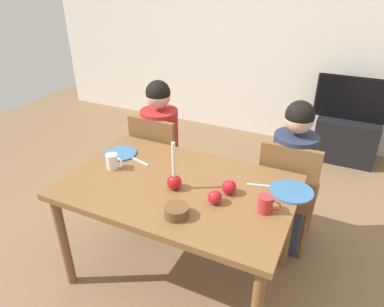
# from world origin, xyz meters

# --- Properties ---
(ground_plane) EXTENTS (7.68, 7.68, 0.00)m
(ground_plane) POSITION_xyz_m (0.00, 0.00, 0.00)
(ground_plane) COLOR brown
(back_wall) EXTENTS (6.40, 0.10, 2.60)m
(back_wall) POSITION_xyz_m (0.00, 2.60, 1.30)
(back_wall) COLOR silver
(back_wall) RESTS_ON ground
(dining_table) EXTENTS (1.40, 0.90, 0.75)m
(dining_table) POSITION_xyz_m (0.00, 0.00, 0.67)
(dining_table) COLOR brown
(dining_table) RESTS_ON ground
(chair_left) EXTENTS (0.40, 0.40, 0.90)m
(chair_left) POSITION_xyz_m (-0.50, 0.61, 0.51)
(chair_left) COLOR brown
(chair_left) RESTS_ON ground
(chair_right) EXTENTS (0.40, 0.40, 0.90)m
(chair_right) POSITION_xyz_m (0.57, 0.61, 0.51)
(chair_right) COLOR brown
(chair_right) RESTS_ON ground
(person_left_child) EXTENTS (0.30, 0.30, 1.17)m
(person_left_child) POSITION_xyz_m (-0.50, 0.64, 0.57)
(person_left_child) COLOR #33384C
(person_left_child) RESTS_ON ground
(person_right_child) EXTENTS (0.30, 0.30, 1.17)m
(person_right_child) POSITION_xyz_m (0.57, 0.64, 0.57)
(person_right_child) COLOR #33384C
(person_right_child) RESTS_ON ground
(tv_stand) EXTENTS (0.64, 0.40, 0.48)m
(tv_stand) POSITION_xyz_m (0.89, 2.30, 0.24)
(tv_stand) COLOR black
(tv_stand) RESTS_ON ground
(tv) EXTENTS (0.79, 0.05, 0.46)m
(tv) POSITION_xyz_m (0.89, 2.30, 0.71)
(tv) COLOR black
(tv) RESTS_ON tv_stand
(candle_centerpiece) EXTENTS (0.09, 0.09, 0.31)m
(candle_centerpiece) POSITION_xyz_m (0.00, -0.05, 0.81)
(candle_centerpiece) COLOR red
(candle_centerpiece) RESTS_ON dining_table
(plate_left) EXTENTS (0.23, 0.23, 0.01)m
(plate_left) POSITION_xyz_m (-0.55, 0.17, 0.76)
(plate_left) COLOR teal
(plate_left) RESTS_ON dining_table
(plate_right) EXTENTS (0.26, 0.26, 0.01)m
(plate_right) POSITION_xyz_m (0.64, 0.22, 0.76)
(plate_right) COLOR teal
(plate_right) RESTS_ON dining_table
(mug_left) EXTENTS (0.12, 0.08, 0.10)m
(mug_left) POSITION_xyz_m (-0.48, -0.01, 0.80)
(mug_left) COLOR silver
(mug_left) RESTS_ON dining_table
(mug_right) EXTENTS (0.13, 0.08, 0.10)m
(mug_right) POSITION_xyz_m (0.55, -0.03, 0.80)
(mug_right) COLOR #B72D2D
(mug_right) RESTS_ON dining_table
(fork_left) EXTENTS (0.18, 0.06, 0.01)m
(fork_left) POSITION_xyz_m (-0.38, 0.14, 0.75)
(fork_left) COLOR silver
(fork_left) RESTS_ON dining_table
(fork_right) EXTENTS (0.18, 0.06, 0.01)m
(fork_right) POSITION_xyz_m (0.47, 0.21, 0.75)
(fork_right) COLOR silver
(fork_right) RESTS_ON dining_table
(bowl_walnuts) EXTENTS (0.13, 0.13, 0.06)m
(bowl_walnuts) POSITION_xyz_m (0.14, -0.27, 0.78)
(bowl_walnuts) COLOR brown
(bowl_walnuts) RESTS_ON dining_table
(apple_near_candle) EXTENTS (0.09, 0.09, 0.09)m
(apple_near_candle) POSITION_xyz_m (0.31, 0.05, 0.79)
(apple_near_candle) COLOR red
(apple_near_candle) RESTS_ON dining_table
(apple_by_left_plate) EXTENTS (0.08, 0.08, 0.08)m
(apple_by_left_plate) POSITION_xyz_m (0.27, -0.08, 0.79)
(apple_by_left_plate) COLOR red
(apple_by_left_plate) RESTS_ON dining_table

